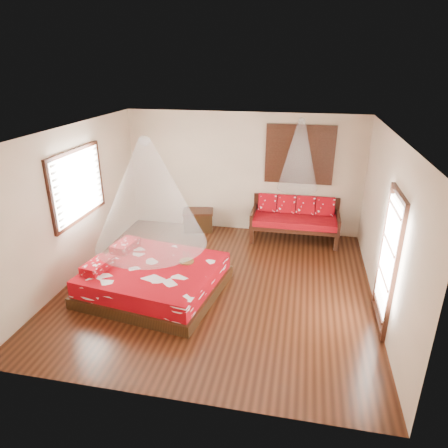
% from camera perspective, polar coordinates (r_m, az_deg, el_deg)
% --- Properties ---
extents(room, '(5.54, 5.54, 2.84)m').
position_cam_1_polar(room, '(6.86, -0.87, 1.40)').
color(room, black).
rests_on(room, ground).
extents(bed, '(2.53, 2.35, 0.65)m').
position_cam_1_polar(bed, '(7.28, -10.01, -7.67)').
color(bed, black).
rests_on(bed, floor).
extents(daybed, '(1.97, 0.88, 0.98)m').
position_cam_1_polar(daybed, '(9.26, 10.09, 0.94)').
color(daybed, black).
rests_on(daybed, floor).
extents(storage_chest, '(0.82, 0.67, 0.50)m').
position_cam_1_polar(storage_chest, '(9.72, -3.70, 0.58)').
color(storage_chest, black).
rests_on(storage_chest, floor).
extents(shutter_panel, '(1.52, 0.06, 1.32)m').
position_cam_1_polar(shutter_panel, '(9.18, 10.75, 9.70)').
color(shutter_panel, black).
rests_on(shutter_panel, wall_back).
extents(window_left, '(0.10, 1.74, 1.34)m').
position_cam_1_polar(window_left, '(7.93, -20.13, 5.24)').
color(window_left, black).
rests_on(window_left, wall_left).
extents(glazed_door, '(0.08, 1.02, 2.16)m').
position_cam_1_polar(glazed_door, '(6.44, 22.33, -5.06)').
color(glazed_door, black).
rests_on(glazed_door, floor).
extents(wine_tray, '(0.26, 0.26, 0.21)m').
position_cam_1_polar(wine_tray, '(7.19, -5.37, -5.04)').
color(wine_tray, brown).
rests_on(wine_tray, bed).
extents(mosquito_net_main, '(1.88, 1.88, 1.80)m').
position_cam_1_polar(mosquito_net_main, '(6.62, -10.76, 4.36)').
color(mosquito_net_main, white).
rests_on(mosquito_net_main, ceiling).
extents(mosquito_net_daybed, '(0.87, 0.87, 1.50)m').
position_cam_1_polar(mosquito_net_daybed, '(8.70, 10.72, 9.69)').
color(mosquito_net_daybed, white).
rests_on(mosquito_net_daybed, ceiling).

